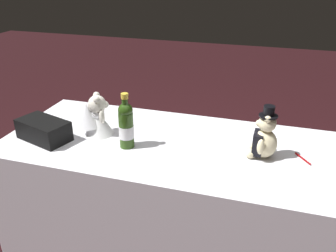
# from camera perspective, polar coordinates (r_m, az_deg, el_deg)

# --- Properties ---
(ground_plane) EXTENTS (12.00, 12.00, 0.00)m
(ground_plane) POSITION_cam_1_polar(r_m,az_deg,el_deg) (2.40, -0.00, -18.67)
(ground_plane) COLOR black
(reception_table) EXTENTS (1.82, 0.82, 0.75)m
(reception_table) POSITION_cam_1_polar(r_m,az_deg,el_deg) (2.16, -0.00, -11.48)
(reception_table) COLOR white
(reception_table) RESTS_ON ground_plane
(teddy_bear_groom) EXTENTS (0.15, 0.16, 0.28)m
(teddy_bear_groom) POSITION_cam_1_polar(r_m,az_deg,el_deg) (1.84, 14.98, -1.91)
(teddy_bear_groom) COLOR beige
(teddy_bear_groom) RESTS_ON reception_table
(teddy_bear_bride) EXTENTS (0.22, 0.20, 0.24)m
(teddy_bear_bride) POSITION_cam_1_polar(r_m,az_deg,el_deg) (2.05, -11.50, 1.42)
(teddy_bear_bride) COLOR white
(teddy_bear_bride) RESTS_ON reception_table
(champagne_bottle) EXTENTS (0.08, 0.08, 0.30)m
(champagne_bottle) POSITION_cam_1_polar(r_m,az_deg,el_deg) (1.88, -6.71, 0.21)
(champagne_bottle) COLOR #274413
(champagne_bottle) RESTS_ON reception_table
(signing_pen) EXTENTS (0.08, 0.11, 0.01)m
(signing_pen) POSITION_cam_1_polar(r_m,az_deg,el_deg) (1.92, 20.84, -4.98)
(signing_pen) COLOR maroon
(signing_pen) RESTS_ON reception_table
(gift_case_black) EXTENTS (0.32, 0.24, 0.11)m
(gift_case_black) POSITION_cam_1_polar(r_m,az_deg,el_deg) (2.09, -19.23, -0.60)
(gift_case_black) COLOR black
(gift_case_black) RESTS_ON reception_table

